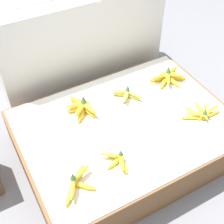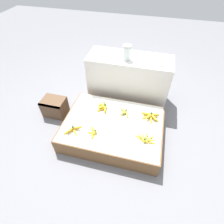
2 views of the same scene
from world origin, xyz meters
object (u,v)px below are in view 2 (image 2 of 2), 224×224
object	(u,v)px
banana_bunch_front_midleft	(94,132)
glass_jar	(127,52)
banana_bunch_front_left	(73,129)
banana_bunch_middle_midright	(125,112)
wooden_crate	(55,107)
banana_bunch_middle_right	(151,116)
banana_bunch_middle_midleft	(104,107)
foam_tray_white	(110,54)
banana_bunch_front_right	(145,139)

from	to	relation	value
banana_bunch_front_midleft	glass_jar	size ratio (longest dim) A/B	0.96
banana_bunch_front_left	banana_bunch_middle_midright	bearing A→B (deg)	38.64
wooden_crate	banana_bunch_front_midleft	size ratio (longest dim) A/B	1.76
banana_bunch_front_left	banana_bunch_front_midleft	size ratio (longest dim) A/B	1.11
wooden_crate	glass_jar	size ratio (longest dim) A/B	1.68
banana_bunch_front_left	banana_bunch_middle_right	size ratio (longest dim) A/B	0.81
banana_bunch_front_left	banana_bunch_middle_midright	xyz separation A→B (m)	(0.55, 0.44, -0.00)
wooden_crate	banana_bunch_front_midleft	world-z (taller)	banana_bunch_front_midleft
banana_bunch_front_midleft	banana_bunch_middle_right	distance (m)	0.77
banana_bunch_front_midleft	banana_bunch_middle_midleft	size ratio (longest dim) A/B	0.79
banana_bunch_middle_midright	foam_tray_white	world-z (taller)	foam_tray_white
banana_bunch_front_left	foam_tray_white	xyz separation A→B (m)	(0.18, 1.04, 0.47)
banana_bunch_front_left	glass_jar	bearing A→B (deg)	66.07
banana_bunch_front_midleft	banana_bunch_middle_right	xyz separation A→B (m)	(0.64, 0.43, 0.01)
banana_bunch_middle_midright	banana_bunch_middle_right	size ratio (longest dim) A/B	0.66
banana_bunch_front_left	banana_bunch_middle_midright	distance (m)	0.70
banana_bunch_front_left	banana_bunch_middle_midleft	bearing A→B (deg)	62.34
banana_bunch_front_right	glass_jar	xyz separation A→B (m)	(-0.42, 0.90, 0.56)
wooden_crate	glass_jar	bearing A→B (deg)	31.15
banana_bunch_middle_right	foam_tray_white	size ratio (longest dim) A/B	0.95
banana_bunch_front_right	banana_bunch_middle_midleft	distance (m)	0.73
banana_bunch_middle_midleft	banana_bunch_middle_right	xyz separation A→B (m)	(0.64, -0.01, -0.00)
banana_bunch_front_midleft	glass_jar	xyz separation A→B (m)	(0.19, 0.95, 0.56)
wooden_crate	glass_jar	distance (m)	1.29
foam_tray_white	banana_bunch_front_left	bearing A→B (deg)	-99.88
banana_bunch_front_midleft	foam_tray_white	xyz separation A→B (m)	(-0.06, 1.01, 0.47)
banana_bunch_middle_midleft	banana_bunch_middle_midright	bearing A→B (deg)	-5.06
wooden_crate	banana_bunch_front_right	xyz separation A→B (m)	(1.36, -0.34, 0.13)
glass_jar	banana_bunch_front_left	bearing A→B (deg)	-113.93
wooden_crate	banana_bunch_middle_right	size ratio (longest dim) A/B	1.29
banana_bunch_front_right	banana_bunch_middle_midleft	bearing A→B (deg)	147.99
banana_bunch_middle_midright	banana_bunch_middle_right	world-z (taller)	banana_bunch_middle_right
banana_bunch_front_left	banana_bunch_middle_midleft	xyz separation A→B (m)	(0.24, 0.46, 0.01)
wooden_crate	banana_bunch_middle_midright	xyz separation A→B (m)	(1.04, 0.02, 0.13)
glass_jar	banana_bunch_front_right	bearing A→B (deg)	-64.84
wooden_crate	foam_tray_white	distance (m)	1.10
banana_bunch_front_midleft	foam_tray_white	size ratio (longest dim) A/B	0.69
banana_bunch_middle_right	glass_jar	world-z (taller)	glass_jar
banana_bunch_front_left	glass_jar	distance (m)	1.21
wooden_crate	foam_tray_white	bearing A→B (deg)	42.42
wooden_crate	banana_bunch_middle_midright	world-z (taller)	banana_bunch_middle_midright
banana_bunch_middle_midright	banana_bunch_front_left	bearing A→B (deg)	-141.36
glass_jar	foam_tray_white	bearing A→B (deg)	167.62
glass_jar	wooden_crate	bearing A→B (deg)	-148.85
banana_bunch_front_right	wooden_crate	bearing A→B (deg)	166.01
banana_bunch_front_left	foam_tray_white	bearing A→B (deg)	80.12
banana_bunch_middle_right	banana_bunch_front_midleft	bearing A→B (deg)	-146.31
banana_bunch_middle_right	banana_bunch_front_right	bearing A→B (deg)	-93.82
banana_bunch_front_right	foam_tray_white	size ratio (longest dim) A/B	0.99
glass_jar	foam_tray_white	xyz separation A→B (m)	(-0.25, 0.06, -0.09)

